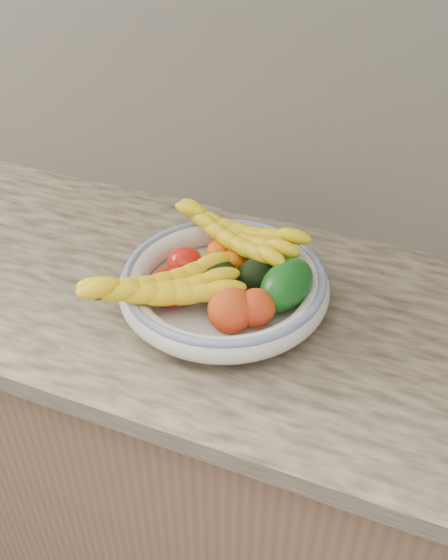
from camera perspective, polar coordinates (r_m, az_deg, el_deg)
kitchen_counter at (r=1.52m, az=0.37°, el=-14.31°), size 2.44×0.66×1.40m
fruit_bowl at (r=1.15m, az=-0.00°, el=-0.45°), size 0.39×0.39×0.08m
clementine_back_left at (r=1.22m, az=-0.33°, el=2.53°), size 0.07×0.07×0.05m
clementine_back_right at (r=1.21m, az=2.95°, el=1.90°), size 0.06×0.06×0.04m
clementine_back_mid at (r=1.20m, az=1.11°, el=1.77°), size 0.06×0.06×0.05m
tomato_left at (r=1.19m, az=-3.58°, el=1.57°), size 0.08×0.08×0.06m
tomato_near_left at (r=1.13m, az=-5.03°, el=-0.68°), size 0.08×0.08×0.07m
avocado_center at (r=1.13m, az=-0.42°, el=-0.23°), size 0.09×0.12×0.07m
avocado_right at (r=1.16m, az=3.40°, el=0.59°), size 0.11×0.12×0.07m
green_mango at (r=1.11m, az=5.73°, el=-0.47°), size 0.13×0.15×0.11m
peach_front at (r=1.07m, az=0.64°, el=-2.74°), size 0.10×0.10×0.08m
peach_right at (r=1.07m, az=2.93°, el=-2.54°), size 0.07×0.07×0.07m
banana_bunch_back at (r=1.21m, az=1.01°, el=3.90°), size 0.32×0.19×0.09m
banana_bunch_front at (r=1.09m, az=-5.76°, el=-1.03°), size 0.31×0.28×0.08m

